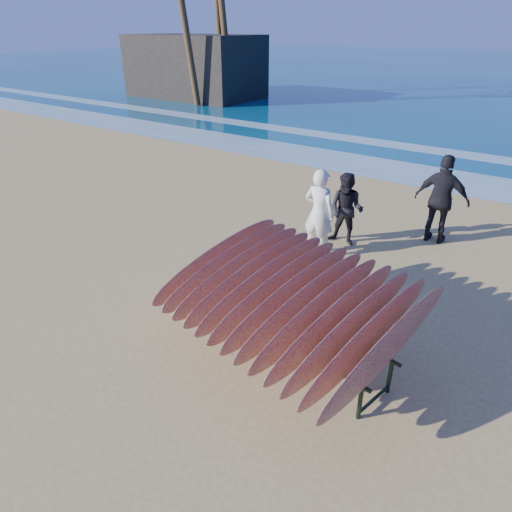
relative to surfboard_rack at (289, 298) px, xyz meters
The scene contains 8 objects.
ground 1.41m from the surfboard_rack, behind, with size 120.00×120.00×0.00m, color tan.
foam_near 9.99m from the surfboard_rack, 96.18° to the left, with size 160.00×160.00×0.00m, color white.
foam_far 13.47m from the surfboard_rack, 94.57° to the left, with size 160.00×160.00×0.00m, color white.
surfboard_rack is the anchor object (origin of this frame).
person_white 3.28m from the surfboard_rack, 111.65° to the left, with size 0.66×0.43×1.81m, color silver.
person_dark_a 3.97m from the surfboard_rack, 104.37° to the left, with size 0.76×0.59×1.57m, color black.
person_dark_b 5.16m from the surfboard_rack, 83.37° to the left, with size 1.13×0.47×1.92m, color black.
building 26.83m from the surfboard_rack, 135.38° to the left, with size 8.44×4.69×3.75m, color #2D2823.
Camera 1 is at (3.84, -4.51, 4.27)m, focal length 32.00 mm.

